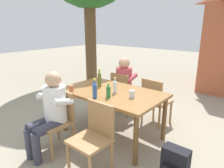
{
  "coord_description": "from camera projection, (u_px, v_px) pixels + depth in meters",
  "views": [
    {
      "loc": [
        1.96,
        -2.37,
        1.79
      ],
      "look_at": [
        0.0,
        0.0,
        0.89
      ],
      "focal_mm": 32.52,
      "sensor_mm": 36.0,
      "label": 1
    }
  ],
  "objects": [
    {
      "name": "chair_far_right",
      "position": [
        155.0,
        99.0,
        3.68
      ],
      "size": [
        0.49,
        0.49,
        0.87
      ],
      "color": "#A37547",
      "rests_on": "ground_plane"
    },
    {
      "name": "bottle_green",
      "position": [
        108.0,
        91.0,
        2.94
      ],
      "size": [
        0.06,
        0.06,
        0.22
      ],
      "color": "#287A38",
      "rests_on": "dining_table"
    },
    {
      "name": "cup_glass",
      "position": [
        132.0,
        94.0,
        2.94
      ],
      "size": [
        0.08,
        0.08,
        0.11
      ],
      "primitive_type": "cylinder",
      "color": "silver",
      "rests_on": "dining_table"
    },
    {
      "name": "person_in_plaid_shirt",
      "position": [
        51.0,
        109.0,
        2.83
      ],
      "size": [
        0.47,
        0.61,
        1.18
      ],
      "color": "white",
      "rests_on": "ground_plane"
    },
    {
      "name": "ground_plane",
      "position": [
        112.0,
        134.0,
        3.45
      ],
      "size": [
        24.0,
        24.0,
        0.0
      ],
      "primitive_type": "plane",
      "color": "gray"
    },
    {
      "name": "backpack_by_near_side",
      "position": [
        175.0,
        164.0,
        2.4
      ],
      "size": [
        0.31,
        0.23,
        0.4
      ],
      "color": "black",
      "rests_on": "ground_plane"
    },
    {
      "name": "bottle_olive",
      "position": [
        99.0,
        79.0,
        3.46
      ],
      "size": [
        0.06,
        0.06,
        0.31
      ],
      "color": "#566623",
      "rests_on": "dining_table"
    },
    {
      "name": "chair_near_right",
      "position": [
        94.0,
        134.0,
        2.51
      ],
      "size": [
        0.44,
        0.44,
        0.87
      ],
      "color": "#A37547",
      "rests_on": "ground_plane"
    },
    {
      "name": "person_in_white_shirt",
      "position": [
        126.0,
        82.0,
        4.16
      ],
      "size": [
        0.47,
        0.61,
        1.18
      ],
      "color": "#B7424C",
      "rests_on": "ground_plane"
    },
    {
      "name": "backpack_by_far_side",
      "position": [
        57.0,
        108.0,
        4.02
      ],
      "size": [
        0.34,
        0.25,
        0.39
      ],
      "color": "#2D4784",
      "rests_on": "ground_plane"
    },
    {
      "name": "bottle_clear",
      "position": [
        115.0,
        86.0,
        3.13
      ],
      "size": [
        0.06,
        0.06,
        0.25
      ],
      "color": "white",
      "rests_on": "dining_table"
    },
    {
      "name": "chair_far_left",
      "position": [
        123.0,
        91.0,
        4.12
      ],
      "size": [
        0.44,
        0.44,
        0.87
      ],
      "color": "#A37547",
      "rests_on": "ground_plane"
    },
    {
      "name": "chair_near_left",
      "position": [
        58.0,
        117.0,
        2.95
      ],
      "size": [
        0.44,
        0.44,
        0.87
      ],
      "color": "#A37547",
      "rests_on": "ground_plane"
    },
    {
      "name": "dining_table",
      "position": [
        112.0,
        97.0,
        3.26
      ],
      "size": [
        1.63,
        0.98,
        0.77
      ],
      "color": "olive",
      "rests_on": "ground_plane"
    },
    {
      "name": "bottle_blue",
      "position": [
        95.0,
        90.0,
        2.89
      ],
      "size": [
        0.06,
        0.06,
        0.29
      ],
      "color": "#2D56A3",
      "rests_on": "dining_table"
    },
    {
      "name": "cup_terracotta",
      "position": [
        71.0,
        88.0,
        3.21
      ],
      "size": [
        0.07,
        0.07,
        0.1
      ],
      "primitive_type": "cylinder",
      "color": "#BC6B47",
      "rests_on": "dining_table"
    }
  ]
}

